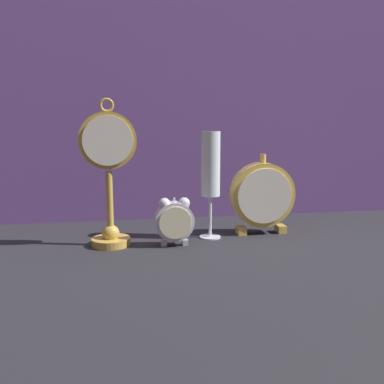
{
  "coord_description": "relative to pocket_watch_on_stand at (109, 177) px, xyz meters",
  "views": [
    {
      "loc": [
        -0.15,
        -0.82,
        0.27
      ],
      "look_at": [
        0.0,
        0.08,
        0.11
      ],
      "focal_mm": 40.0,
      "sensor_mm": 36.0,
      "label": 1
    }
  ],
  "objects": [
    {
      "name": "ground_plane",
      "position": [
        0.18,
        -0.08,
        -0.15
      ],
      "size": [
        4.0,
        4.0,
        0.0
      ],
      "primitive_type": "plane",
      "color": "#232328"
    },
    {
      "name": "fabric_backdrop_drape",
      "position": [
        0.18,
        0.24,
        0.2
      ],
      "size": [
        1.31,
        0.01,
        0.69
      ],
      "primitive_type": "cube",
      "color": "#6B478E",
      "rests_on": "ground_plane"
    },
    {
      "name": "pocket_watch_on_stand",
      "position": [
        0.0,
        0.0,
        0.0
      ],
      "size": [
        0.12,
        0.08,
        0.31
      ],
      "color": "gold",
      "rests_on": "ground_plane"
    },
    {
      "name": "alarm_clock_twin_bell",
      "position": [
        0.13,
        -0.03,
        -0.09
      ],
      "size": [
        0.08,
        0.03,
        0.1
      ],
      "color": "silver",
      "rests_on": "ground_plane"
    },
    {
      "name": "mantel_clock_silver",
      "position": [
        0.35,
        0.04,
        -0.06
      ],
      "size": [
        0.15,
        0.04,
        0.19
      ],
      "color": "gold",
      "rests_on": "ground_plane"
    },
    {
      "name": "champagne_flute",
      "position": [
        0.22,
        0.02,
        0.01
      ],
      "size": [
        0.05,
        0.05,
        0.24
      ],
      "color": "silver",
      "rests_on": "ground_plane"
    }
  ]
}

